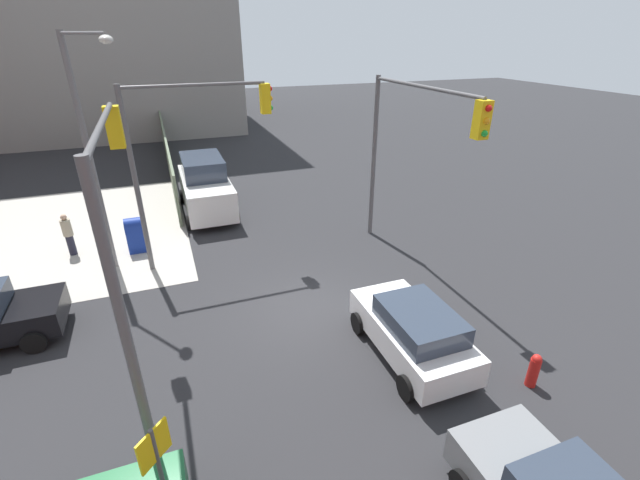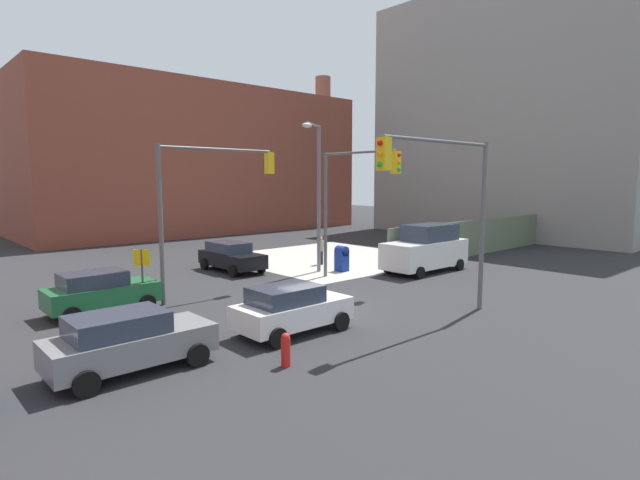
% 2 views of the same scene
% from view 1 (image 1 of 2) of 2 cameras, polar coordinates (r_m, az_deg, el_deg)
% --- Properties ---
extents(ground_plane, '(120.00, 120.00, 0.00)m').
position_cam_1_polar(ground_plane, '(13.74, -1.89, -9.27)').
color(ground_plane, '#28282B').
extents(sidewalk_corner, '(12.00, 12.00, 0.01)m').
position_cam_1_polar(sidewalk_corner, '(21.89, -33.36, 0.25)').
color(sidewalk_corner, '#ADA89E').
rests_on(sidewalk_corner, ground).
extents(construction_fence, '(21.09, 0.12, 2.40)m').
position_cam_1_polar(construction_fence, '(29.97, -19.82, 11.49)').
color(construction_fence, '#607056').
rests_on(construction_fence, ground).
extents(traffic_signal_nw_corner, '(5.78, 0.36, 6.50)m').
position_cam_1_polar(traffic_signal_nw_corner, '(9.05, -25.27, 2.15)').
color(traffic_signal_nw_corner, '#59595B').
rests_on(traffic_signal_nw_corner, ground).
extents(traffic_signal_se_corner, '(6.26, 0.36, 6.50)m').
position_cam_1_polar(traffic_signal_se_corner, '(15.40, 11.69, 13.27)').
color(traffic_signal_se_corner, '#59595B').
rests_on(traffic_signal_se_corner, ground).
extents(traffic_signal_ne_corner, '(0.36, 4.99, 6.50)m').
position_cam_1_polar(traffic_signal_ne_corner, '(15.54, -17.16, 12.50)').
color(traffic_signal_ne_corner, '#59595B').
rests_on(traffic_signal_ne_corner, ground).
extents(street_lamp_corner, '(2.37, 1.62, 8.00)m').
position_cam_1_polar(street_lamp_corner, '(16.02, -28.13, 11.37)').
color(street_lamp_corner, slate).
rests_on(street_lamp_corner, ground).
extents(warning_sign_two_way, '(0.48, 0.48, 2.40)m').
position_cam_1_polar(warning_sign_two_way, '(8.23, -20.76, -26.08)').
color(warning_sign_two_way, '#4C4C4C').
rests_on(warning_sign_two_way, ground).
extents(mailbox_blue, '(0.56, 0.64, 1.43)m').
position_cam_1_polar(mailbox_blue, '(18.37, -23.43, 0.76)').
color(mailbox_blue, navy).
rests_on(mailbox_blue, ground).
extents(fire_hydrant, '(0.26, 0.26, 0.94)m').
position_cam_1_polar(fire_hydrant, '(12.12, 26.62, -15.21)').
color(fire_hydrant, red).
rests_on(fire_hydrant, ground).
extents(sedan_white, '(3.95, 2.02, 1.62)m').
position_cam_1_polar(sedan_white, '(11.78, 12.32, -11.70)').
color(sedan_white, white).
rests_on(sedan_white, ground).
extents(van_white_delivery, '(5.40, 2.32, 2.62)m').
position_cam_1_polar(van_white_delivery, '(21.39, -15.03, 6.97)').
color(van_white_delivery, white).
rests_on(van_white_delivery, ground).
extents(pedestrian_crossing, '(0.36, 0.36, 1.71)m').
position_cam_1_polar(pedestrian_crossing, '(19.22, -30.54, 0.70)').
color(pedestrian_crossing, '#9E937A').
rests_on(pedestrian_crossing, ground).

